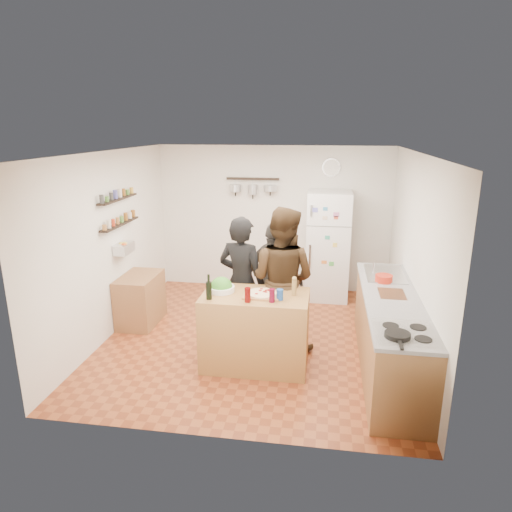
% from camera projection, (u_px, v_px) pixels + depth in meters
% --- Properties ---
extents(room_shell, '(4.20, 4.20, 4.20)m').
position_uv_depth(room_shell, '(259.00, 243.00, 6.29)').
color(room_shell, brown).
rests_on(room_shell, ground).
extents(prep_island, '(1.25, 0.72, 0.91)m').
position_uv_depth(prep_island, '(255.00, 330.00, 5.47)').
color(prep_island, '#A8733D').
rests_on(prep_island, floor).
extents(pizza_board, '(0.42, 0.34, 0.02)m').
position_uv_depth(pizza_board, '(262.00, 295.00, 5.31)').
color(pizza_board, '#9A6538').
rests_on(pizza_board, prep_island).
extents(pizza, '(0.34, 0.34, 0.02)m').
position_uv_depth(pizza, '(262.00, 293.00, 5.30)').
color(pizza, beige).
rests_on(pizza, pizza_board).
extents(salad_bowl, '(0.32, 0.32, 0.06)m').
position_uv_depth(salad_bowl, '(221.00, 289.00, 5.44)').
color(salad_bowl, silver).
rests_on(salad_bowl, prep_island).
extents(wine_bottle, '(0.07, 0.07, 0.20)m').
position_uv_depth(wine_bottle, '(209.00, 291.00, 5.18)').
color(wine_bottle, black).
rests_on(wine_bottle, prep_island).
extents(wine_glass_near, '(0.07, 0.07, 0.17)m').
position_uv_depth(wine_glass_near, '(248.00, 295.00, 5.10)').
color(wine_glass_near, '#4F0706').
rests_on(wine_glass_near, prep_island).
extents(wine_glass_far, '(0.06, 0.06, 0.16)m').
position_uv_depth(wine_glass_far, '(272.00, 296.00, 5.10)').
color(wine_glass_far, '#51061D').
rests_on(wine_glass_far, prep_island).
extents(pepper_mill, '(0.06, 0.06, 0.18)m').
position_uv_depth(pepper_mill, '(294.00, 288.00, 5.30)').
color(pepper_mill, olive).
rests_on(pepper_mill, prep_island).
extents(salt_canister, '(0.08, 0.08, 0.13)m').
position_uv_depth(salt_canister, '(280.00, 295.00, 5.17)').
color(salt_canister, navy).
rests_on(salt_canister, prep_island).
extents(person_left, '(0.72, 0.57, 1.73)m').
position_uv_depth(person_left, '(242.00, 282.00, 5.90)').
color(person_left, black).
rests_on(person_left, floor).
extents(person_center, '(1.09, 0.96, 1.87)m').
position_uv_depth(person_center, '(282.00, 279.00, 5.80)').
color(person_center, black).
rests_on(person_center, floor).
extents(person_back, '(0.99, 0.78, 1.56)m').
position_uv_depth(person_back, '(274.00, 277.00, 6.35)').
color(person_back, '#2A2825').
rests_on(person_back, floor).
extents(counter_run, '(0.63, 2.63, 0.90)m').
position_uv_depth(counter_run, '(390.00, 334.00, 5.38)').
color(counter_run, '#9E7042').
rests_on(counter_run, floor).
extents(stove_top, '(0.60, 0.62, 0.02)m').
position_uv_depth(stove_top, '(406.00, 334.00, 4.35)').
color(stove_top, white).
rests_on(stove_top, counter_run).
extents(skillet, '(0.24, 0.24, 0.05)m').
position_uv_depth(skillet, '(397.00, 335.00, 4.24)').
color(skillet, black).
rests_on(skillet, stove_top).
extents(sink, '(0.50, 0.80, 0.03)m').
position_uv_depth(sink, '(385.00, 274.00, 6.05)').
color(sink, silver).
rests_on(sink, counter_run).
extents(cutting_board, '(0.30, 0.40, 0.02)m').
position_uv_depth(cutting_board, '(392.00, 294.00, 5.35)').
color(cutting_board, brown).
rests_on(cutting_board, counter_run).
extents(red_bowl, '(0.21, 0.21, 0.09)m').
position_uv_depth(red_bowl, '(384.00, 278.00, 5.73)').
color(red_bowl, red).
rests_on(red_bowl, counter_run).
extents(fridge, '(0.70, 0.68, 1.80)m').
position_uv_depth(fridge, '(328.00, 246.00, 7.55)').
color(fridge, white).
rests_on(fridge, floor).
extents(wall_clock, '(0.30, 0.03, 0.30)m').
position_uv_depth(wall_clock, '(331.00, 167.00, 7.51)').
color(wall_clock, silver).
rests_on(wall_clock, back_wall).
extents(spice_shelf_lower, '(0.12, 1.00, 0.02)m').
position_uv_depth(spice_shelf_lower, '(120.00, 224.00, 6.33)').
color(spice_shelf_lower, black).
rests_on(spice_shelf_lower, left_wall).
extents(spice_shelf_upper, '(0.12, 1.00, 0.02)m').
position_uv_depth(spice_shelf_upper, '(118.00, 199.00, 6.23)').
color(spice_shelf_upper, black).
rests_on(spice_shelf_upper, left_wall).
extents(produce_basket, '(0.18, 0.35, 0.14)m').
position_uv_depth(produce_basket, '(124.00, 248.00, 6.42)').
color(produce_basket, silver).
rests_on(produce_basket, left_wall).
extents(side_table, '(0.50, 0.80, 0.73)m').
position_uv_depth(side_table, '(140.00, 299.00, 6.67)').
color(side_table, '#97633F').
rests_on(side_table, floor).
extents(pot_rack, '(0.90, 0.04, 0.04)m').
position_uv_depth(pot_rack, '(253.00, 179.00, 7.68)').
color(pot_rack, black).
rests_on(pot_rack, back_wall).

